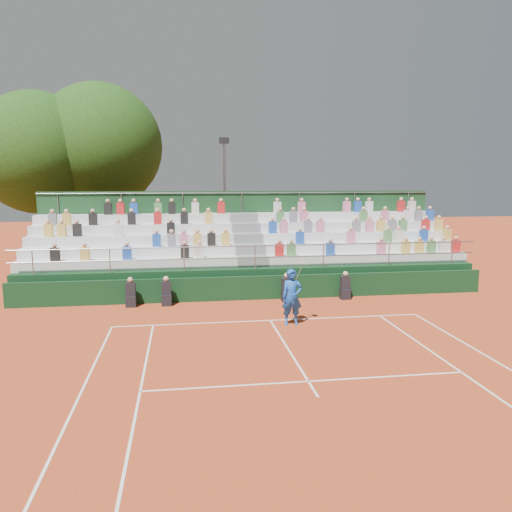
{
  "coord_description": "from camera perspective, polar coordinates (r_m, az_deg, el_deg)",
  "views": [
    {
      "loc": [
        -3.01,
        -16.99,
        5.01
      ],
      "look_at": [
        0.0,
        3.5,
        1.8
      ],
      "focal_mm": 35.0,
      "sensor_mm": 36.0,
      "label": 1
    }
  ],
  "objects": [
    {
      "name": "tennis_player",
      "position": [
        17.31,
        4.14,
        -4.69
      ],
      "size": [
        0.89,
        0.47,
        2.22
      ],
      "color": "#174DAE",
      "rests_on": "ground"
    },
    {
      "name": "line_officials",
      "position": [
        20.36,
        -2.49,
        -4.07
      ],
      "size": [
        9.2,
        0.4,
        1.19
      ],
      "color": "black",
      "rests_on": "ground"
    },
    {
      "name": "tree_west",
      "position": [
        31.11,
        -23.71,
        10.71
      ],
      "size": [
        6.81,
        6.81,
        9.86
      ],
      "color": "#3D2916",
      "rests_on": "ground"
    },
    {
      "name": "grandstand",
      "position": [
        23.95,
        -0.96,
        -0.64
      ],
      "size": [
        20.0,
        5.2,
        4.4
      ],
      "color": "black",
      "rests_on": "ground"
    },
    {
      "name": "ground",
      "position": [
        17.97,
        1.64,
        -7.38
      ],
      "size": [
        90.0,
        90.0,
        0.0
      ],
      "primitive_type": "plane",
      "color": "#B2411D",
      "rests_on": "ground"
    },
    {
      "name": "floodlight_mast",
      "position": [
        30.57,
        -3.62,
        7.62
      ],
      "size": [
        0.6,
        0.25,
        7.46
      ],
      "color": "gray",
      "rests_on": "ground"
    },
    {
      "name": "courtside_wall",
      "position": [
        20.91,
        0.12,
        -3.65
      ],
      "size": [
        20.0,
        0.15,
        1.0
      ],
      "primitive_type": "cube",
      "color": "black",
      "rests_on": "ground"
    },
    {
      "name": "tree_east",
      "position": [
        31.23,
        -17.44,
        11.88
      ],
      "size": [
        7.24,
        7.24,
        10.53
      ],
      "color": "#3D2916",
      "rests_on": "ground"
    }
  ]
}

